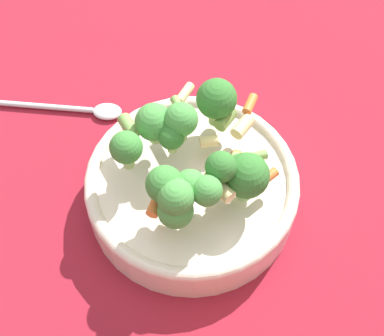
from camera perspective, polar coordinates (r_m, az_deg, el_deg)
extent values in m
plane|color=maroon|center=(0.60, 0.00, -3.42)|extent=(3.00, 3.00, 0.00)
cylinder|color=beige|center=(0.58, 0.00, -2.36)|extent=(0.23, 0.23, 0.04)
torus|color=beige|center=(0.56, 0.00, -1.23)|extent=(0.23, 0.23, 0.01)
cylinder|color=#8CB766|center=(0.54, 5.59, -2.41)|extent=(0.02, 0.02, 0.02)
sphere|color=#33722D|center=(0.51, 5.84, -0.80)|extent=(0.05, 0.05, 0.05)
cylinder|color=#8CB766|center=(0.55, -1.16, 3.73)|extent=(0.01, 0.01, 0.02)
sphere|color=#479342|center=(0.53, -1.20, 5.20)|extent=(0.03, 0.03, 0.03)
cylinder|color=#8CB766|center=(0.54, -6.81, 0.81)|extent=(0.01, 0.01, 0.02)
sphere|color=#3D8438|center=(0.52, -7.05, 2.19)|extent=(0.03, 0.03, 0.03)
cylinder|color=#8CB766|center=(0.51, -2.83, -3.11)|extent=(0.01, 0.01, 0.02)
sphere|color=#3D8438|center=(0.49, -2.94, -1.76)|extent=(0.04, 0.04, 0.04)
cylinder|color=#8CB766|center=(0.58, 2.53, 5.59)|extent=(0.02, 0.02, 0.02)
sphere|color=#33722D|center=(0.56, 2.64, 7.39)|extent=(0.04, 0.04, 0.04)
cylinder|color=#8CB766|center=(0.50, 1.55, -3.46)|extent=(0.01, 0.01, 0.01)
sphere|color=#479342|center=(0.48, 1.59, -2.43)|extent=(0.03, 0.03, 0.03)
cylinder|color=#8CB766|center=(0.51, -0.21, -2.95)|extent=(0.01, 0.01, 0.01)
sphere|color=#479342|center=(0.49, -0.21, -1.89)|extent=(0.03, 0.03, 0.03)
cylinder|color=#8CB766|center=(0.50, -1.69, -4.42)|extent=(0.01, 0.01, 0.02)
sphere|color=#479342|center=(0.48, -1.76, -3.11)|extent=(0.03, 0.03, 0.03)
cylinder|color=#8CB766|center=(0.51, 2.84, -1.33)|extent=(0.01, 0.01, 0.02)
sphere|color=#33722D|center=(0.49, 2.95, -0.03)|extent=(0.03, 0.03, 0.03)
cylinder|color=#8CB766|center=(0.56, -4.03, 3.40)|extent=(0.01, 0.01, 0.01)
sphere|color=#479342|center=(0.54, -4.17, 4.84)|extent=(0.04, 0.04, 0.04)
cylinder|color=#8CB766|center=(0.54, -1.94, 2.45)|extent=(0.01, 0.01, 0.01)
sphere|color=#33722D|center=(0.53, -2.00, 3.54)|extent=(0.03, 0.03, 0.03)
cylinder|color=#8CB766|center=(0.51, -1.71, -5.66)|extent=(0.01, 0.01, 0.01)
sphere|color=#479342|center=(0.49, -1.77, -4.58)|extent=(0.03, 0.03, 0.03)
cylinder|color=orange|center=(0.53, 8.24, -0.86)|extent=(0.01, 0.02, 0.01)
cylinder|color=beige|center=(0.58, -0.76, 7.99)|extent=(0.02, 0.03, 0.01)
cylinder|color=orange|center=(0.51, -3.78, -3.75)|extent=(0.02, 0.03, 0.01)
cylinder|color=beige|center=(0.56, 1.82, 2.86)|extent=(0.02, 0.02, 0.01)
cylinder|color=#729E4C|center=(0.56, -6.77, 4.44)|extent=(0.03, 0.02, 0.01)
cylinder|color=orange|center=(0.51, 2.26, -0.72)|extent=(0.02, 0.03, 0.01)
cylinder|color=#729E4C|center=(0.57, -1.31, 6.42)|extent=(0.03, 0.02, 0.01)
cylinder|color=#729E4C|center=(0.57, 3.58, 5.22)|extent=(0.02, 0.03, 0.01)
cylinder|color=#729E4C|center=(0.53, 5.70, 0.65)|extent=(0.03, 0.02, 0.01)
cylinder|color=beige|center=(0.55, 5.42, 4.41)|extent=(0.02, 0.03, 0.01)
cylinder|color=beige|center=(0.51, -0.15, -2.01)|extent=(0.03, 0.02, 0.01)
cylinder|color=orange|center=(0.54, 4.73, 0.84)|extent=(0.02, 0.02, 0.01)
cylinder|color=beige|center=(0.51, 3.29, -2.40)|extent=(0.02, 0.02, 0.01)
cylinder|color=orange|center=(0.56, 5.84, 7.05)|extent=(0.02, 0.03, 0.01)
cylinder|color=#729E4C|center=(0.55, 6.98, 1.27)|extent=(0.02, 0.02, 0.01)
cylinder|color=silver|center=(0.69, -15.34, 6.34)|extent=(0.10, 0.08, 0.01)
ellipsoid|color=silver|center=(0.67, -9.01, 5.97)|extent=(0.04, 0.04, 0.01)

